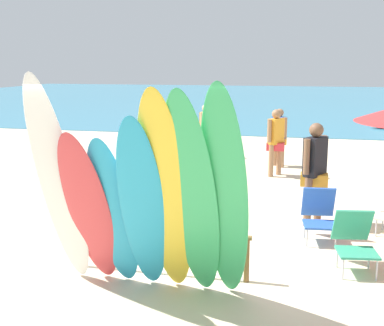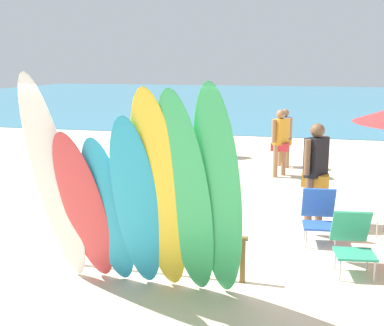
% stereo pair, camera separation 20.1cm
% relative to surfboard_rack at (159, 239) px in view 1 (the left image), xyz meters
% --- Properties ---
extents(ground, '(60.00, 60.00, 0.00)m').
position_rel_surfboard_rack_xyz_m(ground, '(0.00, 14.00, -0.47)').
color(ground, beige).
extents(ocean_water, '(60.00, 40.00, 0.02)m').
position_rel_surfboard_rack_xyz_m(ocean_water, '(0.00, 32.74, -0.46)').
color(ocean_water, teal).
rests_on(ocean_water, ground).
extents(surfboard_rack, '(2.40, 0.07, 0.61)m').
position_rel_surfboard_rack_xyz_m(surfboard_rack, '(0.00, 0.00, 0.00)').
color(surfboard_rack, brown).
rests_on(surfboard_rack, ground).
extents(surfboard_white_0, '(0.56, 1.02, 2.65)m').
position_rel_surfboard_rack_xyz_m(surfboard_white_0, '(-1.00, -0.74, 0.85)').
color(surfboard_white_0, white).
rests_on(surfboard_white_0, ground).
extents(surfboard_red_1, '(0.59, 0.99, 2.02)m').
position_rel_surfboard_rack_xyz_m(surfboard_red_1, '(-0.65, -0.68, 0.54)').
color(surfboard_red_1, '#D13D42').
rests_on(surfboard_red_1, ground).
extents(surfboard_teal_2, '(0.56, 0.84, 1.95)m').
position_rel_surfboard_rack_xyz_m(surfboard_teal_2, '(-0.36, -0.65, 0.50)').
color(surfboard_teal_2, '#289EC6').
rests_on(surfboard_teal_2, ground).
extents(surfboard_teal_3, '(0.61, 1.12, 2.23)m').
position_rel_surfboard_rack_xyz_m(surfboard_teal_3, '(0.04, -0.78, 0.64)').
color(surfboard_teal_3, '#289EC6').
rests_on(surfboard_teal_3, ground).
extents(surfboard_yellow_4, '(0.55, 1.12, 2.51)m').
position_rel_surfboard_rack_xyz_m(surfboard_yellow_4, '(0.32, -0.79, 0.78)').
color(surfboard_yellow_4, yellow).
rests_on(surfboard_yellow_4, ground).
extents(surfboard_green_5, '(0.65, 1.10, 2.50)m').
position_rel_surfboard_rack_xyz_m(surfboard_green_5, '(0.63, -0.80, 0.78)').
color(surfboard_green_5, '#38B266').
rests_on(surfboard_green_5, ground).
extents(surfboard_green_6, '(0.54, 1.04, 2.57)m').
position_rel_surfboard_rack_xyz_m(surfboard_green_6, '(0.97, -0.77, 0.81)').
color(surfboard_green_6, '#38B266').
rests_on(surfboard_green_6, ground).
extents(beachgoer_strolling, '(0.40, 0.56, 1.52)m').
position_rel_surfboard_rack_xyz_m(beachgoer_strolling, '(-1.07, 8.36, 0.40)').
color(beachgoer_strolling, tan).
rests_on(beachgoer_strolling, ground).
extents(beachgoer_near_rack, '(0.45, 0.58, 1.74)m').
position_rel_surfboard_rack_xyz_m(beachgoer_near_rack, '(1.96, 2.60, 0.53)').
color(beachgoer_near_rack, brown).
rests_on(beachgoer_near_rack, ground).
extents(beachgoer_photographing, '(0.42, 0.53, 1.62)m').
position_rel_surfboard_rack_xyz_m(beachgoer_photographing, '(1.08, 6.24, 0.46)').
color(beachgoer_photographing, '#9E704C').
rests_on(beachgoer_photographing, ground).
extents(beachgoer_by_water, '(0.41, 0.46, 1.53)m').
position_rel_surfboard_rack_xyz_m(beachgoer_by_water, '(1.09, 7.40, 0.41)').
color(beachgoer_by_water, '#9E704C').
rests_on(beachgoer_by_water, ground).
extents(beach_chair_red, '(0.60, 0.79, 0.80)m').
position_rel_surfboard_rack_xyz_m(beach_chair_red, '(2.48, 0.74, -0.05)').
color(beach_chair_red, '#B7B7BC').
rests_on(beach_chair_red, ground).
extents(beach_chair_striped, '(0.57, 0.74, 0.82)m').
position_rel_surfboard_rack_xyz_m(beach_chair_striped, '(2.05, 1.81, -0.04)').
color(beach_chair_striped, '#B7B7BC').
rests_on(beach_chair_striped, ground).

